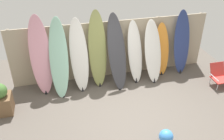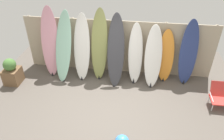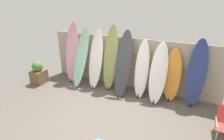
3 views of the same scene
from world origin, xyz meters
name	(u,v)px [view 3 (image 3 of 3)]	position (x,y,z in m)	size (l,w,h in m)	color
ground	(103,117)	(0.00, 0.00, 0.00)	(7.68, 7.68, 0.00)	#5B544C
fence_back	(129,63)	(0.00, 2.01, 0.90)	(6.08, 0.11, 1.80)	tan
surfboard_pink_0	(72,53)	(-2.12, 1.63, 1.11)	(0.58, 0.57, 2.23)	pink
surfboard_seafoam_1	(81,57)	(-1.64, 1.49, 1.05)	(0.61, 0.93, 2.13)	#9ED6BC
surfboard_white_2	(96,60)	(-1.08, 1.57, 1.02)	(0.53, 0.71, 2.05)	white
surfboard_olive_3	(110,59)	(-0.53, 1.63, 1.10)	(0.55, 0.57, 2.23)	olive
surfboard_charcoal_4	(123,64)	(0.00, 1.47, 1.05)	(0.57, 0.94, 2.11)	#38383D
surfboard_white_5	(142,70)	(0.59, 1.59, 0.90)	(0.50, 0.68, 1.84)	white
surfboard_white_6	(158,74)	(1.13, 1.50, 0.90)	(0.53, 0.76, 1.83)	white
surfboard_orange_7	(172,76)	(1.53, 1.73, 0.82)	(0.54, 0.45, 1.66)	orange
surfboard_navy_8	(196,74)	(2.17, 1.71, 0.99)	(0.53, 0.49, 2.01)	navy
planter_box	(39,73)	(-3.18, 0.86, 0.39)	(0.47, 0.50, 0.86)	brown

